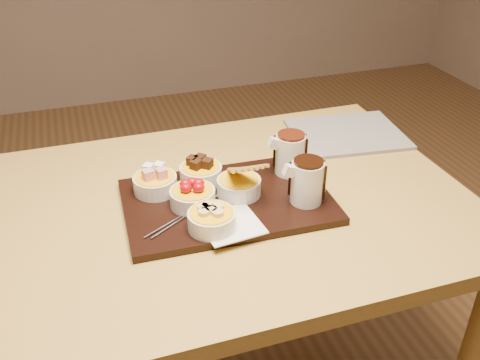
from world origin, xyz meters
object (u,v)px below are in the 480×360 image
object	(u,v)px
dining_table	(210,237)
serving_board	(227,201)
pitcher_dark_chocolate	(307,182)
pitcher_milk_chocolate	(290,154)
newspaper	(347,134)
bowl_strawberries	(193,198)

from	to	relation	value
dining_table	serving_board	distance (m)	0.12
pitcher_dark_chocolate	pitcher_milk_chocolate	world-z (taller)	same
pitcher_dark_chocolate	pitcher_milk_chocolate	bearing A→B (deg)	85.60
newspaper	pitcher_milk_chocolate	bearing A→B (deg)	-139.24
dining_table	pitcher_dark_chocolate	distance (m)	0.27
dining_table	pitcher_milk_chocolate	distance (m)	0.27
dining_table	pitcher_milk_chocolate	xyz separation A→B (m)	(0.22, 0.04, 0.17)
pitcher_dark_chocolate	serving_board	bearing A→B (deg)	160.02
bowl_strawberries	newspaper	bearing A→B (deg)	24.74
pitcher_milk_chocolate	bowl_strawberries	bearing A→B (deg)	-163.61
bowl_strawberries	pitcher_milk_chocolate	size ratio (longest dim) A/B	1.03
bowl_strawberries	pitcher_dark_chocolate	distance (m)	0.25
dining_table	pitcher_dark_chocolate	world-z (taller)	pitcher_dark_chocolate
dining_table	newspaper	distance (m)	0.52
dining_table	newspaper	xyz separation A→B (m)	(0.46, 0.21, 0.10)
bowl_strawberries	newspaper	xyz separation A→B (m)	(0.50, 0.23, -0.03)
pitcher_milk_chocolate	newspaper	size ratio (longest dim) A/B	0.32
newspaper	serving_board	bearing A→B (deg)	-144.78
serving_board	bowl_strawberries	distance (m)	0.08
pitcher_milk_chocolate	newspaper	xyz separation A→B (m)	(0.25, 0.17, -0.06)
bowl_strawberries	dining_table	bearing A→B (deg)	28.62
bowl_strawberries	pitcher_dark_chocolate	xyz separation A→B (m)	(0.24, -0.06, 0.03)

